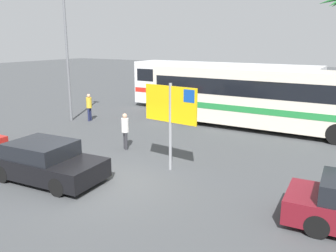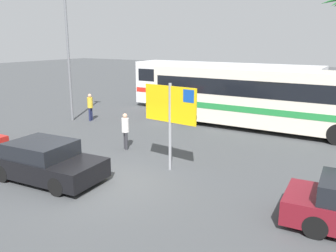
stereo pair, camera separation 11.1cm
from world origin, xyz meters
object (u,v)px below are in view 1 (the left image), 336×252
Objects in this scene: bus_front_coach at (263,96)px; pedestrian_by_bus at (125,128)px; ferry_sign at (172,108)px; bus_rear_coach at (221,85)px; pedestrian_near_sign at (89,105)px; car_black at (46,162)px.

pedestrian_by_bus is (-4.06, -6.61, -0.85)m from bus_front_coach.
bus_rear_coach is at bearing 109.43° from ferry_sign.
bus_front_coach is at bearing 8.83° from pedestrian_near_sign.
pedestrian_near_sign is at bearing -160.67° from bus_front_coach.
bus_front_coach is at bearing 64.04° from car_black.
ferry_sign is 3.51m from pedestrian_by_bus.
pedestrian_near_sign is at bearing 119.62° from car_black.
bus_front_coach is 7.86m from ferry_sign.
bus_rear_coach is 8.63m from pedestrian_near_sign.
car_black is at bearing -66.42° from pedestrian_near_sign.
car_black is (-4.24, -10.75, -1.15)m from bus_front_coach.
ferry_sign reaches higher than bus_rear_coach.
bus_front_coach reaches higher than car_black.
pedestrian_by_bus is at bearing -121.54° from bus_front_coach.
pedestrian_near_sign is at bearing 157.13° from ferry_sign.
bus_front_coach is at bearing -41.24° from bus_rear_coach.
ferry_sign reaches higher than pedestrian_by_bus.
pedestrian_near_sign is at bearing -130.37° from bus_rear_coach.
pedestrian_by_bus is at bearing 164.75° from ferry_sign.
bus_rear_coach is 7.64× the size of pedestrian_near_sign.
ferry_sign reaches higher than car_black.
bus_rear_coach is 3.83× the size of ferry_sign.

